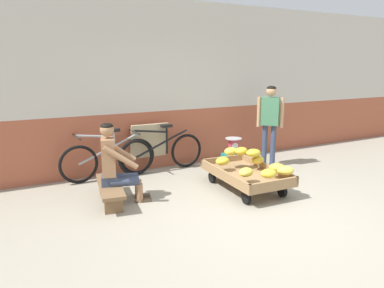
# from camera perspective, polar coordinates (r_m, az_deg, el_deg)

# --- Properties ---
(ground_plane) EXTENTS (80.00, 80.00, 0.00)m
(ground_plane) POSITION_cam_1_polar(r_m,az_deg,el_deg) (4.63, 12.95, -11.96)
(ground_plane) COLOR gray
(back_wall) EXTENTS (16.00, 0.30, 3.04)m
(back_wall) POSITION_cam_1_polar(r_m,az_deg,el_deg) (6.75, -3.08, 9.45)
(back_wall) COLOR #A35138
(back_wall) RESTS_ON ground
(banana_cart) EXTENTS (0.90, 1.47, 0.36)m
(banana_cart) POSITION_cam_1_polar(r_m,az_deg,el_deg) (5.54, 8.66, -4.93)
(banana_cart) COLOR #99754C
(banana_cart) RESTS_ON ground
(banana_pile) EXTENTS (0.85, 1.16, 0.26)m
(banana_pile) POSITION_cam_1_polar(r_m,az_deg,el_deg) (5.43, 9.86, -2.86)
(banana_pile) COLOR gold
(banana_pile) RESTS_ON banana_cart
(low_bench) EXTENTS (0.46, 1.13, 0.27)m
(low_bench) POSITION_cam_1_polar(r_m,az_deg,el_deg) (5.13, -13.13, -7.09)
(low_bench) COLOR brown
(low_bench) RESTS_ON ground
(vendor_seated) EXTENTS (0.73, 0.58, 1.14)m
(vendor_seated) POSITION_cam_1_polar(r_m,az_deg,el_deg) (5.01, -12.34, -3.08)
(vendor_seated) COLOR #9E704C
(vendor_seated) RESTS_ON ground
(plastic_crate) EXTENTS (0.36, 0.28, 0.30)m
(plastic_crate) POSITION_cam_1_polar(r_m,az_deg,el_deg) (6.60, 6.65, -2.81)
(plastic_crate) COLOR #19847F
(plastic_crate) RESTS_ON ground
(weighing_scale) EXTENTS (0.30, 0.30, 0.29)m
(weighing_scale) POSITION_cam_1_polar(r_m,az_deg,el_deg) (6.52, 6.73, -0.24)
(weighing_scale) COLOR #28282D
(weighing_scale) RESTS_ON plastic_crate
(bicycle_near_left) EXTENTS (1.66, 0.48, 0.86)m
(bicycle_near_left) POSITION_cam_1_polar(r_m,az_deg,el_deg) (6.14, -13.31, -2.30)
(bicycle_near_left) COLOR black
(bicycle_near_left) RESTS_ON ground
(bicycle_far_left) EXTENTS (1.66, 0.48, 0.86)m
(bicycle_far_left) POSITION_cam_1_polar(r_m,az_deg,el_deg) (6.41, -4.92, -1.36)
(bicycle_far_left) COLOR black
(bicycle_far_left) RESTS_ON ground
(sign_board) EXTENTS (0.70, 0.24, 0.88)m
(sign_board) POSITION_cam_1_polar(r_m,az_deg,el_deg) (6.51, -7.07, -0.43)
(sign_board) COLOR #C6B289
(sign_board) RESTS_ON ground
(customer_adult) EXTENTS (0.37, 0.37, 1.53)m
(customer_adult) POSITION_cam_1_polar(r_m,az_deg,el_deg) (6.75, 12.54, 4.30)
(customer_adult) COLOR #38425B
(customer_adult) RESTS_ON ground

